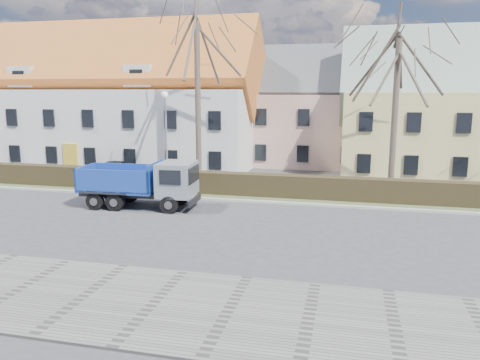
% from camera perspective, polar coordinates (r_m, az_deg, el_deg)
% --- Properties ---
extents(ground, '(120.00, 120.00, 0.00)m').
position_cam_1_polar(ground, '(22.41, -6.94, -5.07)').
color(ground, '#38383A').
extents(sidewalk_near, '(80.00, 5.00, 0.08)m').
position_cam_1_polar(sidewalk_near, '(15.19, -18.37, -13.30)').
color(sidewalk_near, slate).
rests_on(sidewalk_near, ground).
extents(curb_far, '(80.00, 0.30, 0.12)m').
position_cam_1_polar(curb_far, '(26.61, -3.52, -2.33)').
color(curb_far, '#A19C93').
rests_on(curb_far, ground).
extents(grass_strip, '(80.00, 3.00, 0.10)m').
position_cam_1_polar(grass_strip, '(28.11, -2.58, -1.63)').
color(grass_strip, '#404D2B').
rests_on(grass_strip, ground).
extents(hedge, '(60.00, 0.90, 1.30)m').
position_cam_1_polar(hedge, '(27.80, -2.70, -0.51)').
color(hedge, black).
rests_on(hedge, ground).
extents(building_white, '(26.80, 10.80, 9.50)m').
position_cam_1_polar(building_white, '(41.65, -16.44, 8.52)').
color(building_white, silver).
rests_on(building_white, ground).
extents(building_pink, '(10.80, 8.80, 8.00)m').
position_cam_1_polar(building_pink, '(40.40, 8.34, 7.72)').
color(building_pink, tan).
rests_on(building_pink, ground).
extents(building_yellow, '(18.80, 10.80, 8.50)m').
position_cam_1_polar(building_yellow, '(38.18, 26.30, 6.93)').
color(building_yellow, '#DFC77A').
rests_on(building_yellow, ground).
extents(tree_1, '(9.20, 9.20, 12.65)m').
position_cam_1_polar(tree_1, '(30.24, -5.18, 11.19)').
color(tree_1, '#4E4136').
rests_on(tree_1, ground).
extents(tree_2, '(8.00, 8.00, 11.00)m').
position_cam_1_polar(tree_2, '(28.80, 18.44, 9.07)').
color(tree_2, '#4E4136').
rests_on(tree_2, ground).
extents(dump_truck, '(6.54, 2.71, 2.57)m').
position_cam_1_polar(dump_truck, '(25.36, -12.69, -0.40)').
color(dump_truck, navy).
rests_on(dump_truck, ground).
extents(streetlight, '(0.48, 0.48, 6.15)m').
position_cam_1_polar(streetlight, '(29.55, -8.97, 4.80)').
color(streetlight, '#939596').
rests_on(streetlight, ground).
extents(cart_frame, '(0.81, 0.57, 0.67)m').
position_cam_1_polar(cart_frame, '(29.27, -18.31, -1.10)').
color(cart_frame, silver).
rests_on(cart_frame, ground).
extents(parked_car_a, '(3.65, 1.56, 1.23)m').
position_cam_1_polar(parked_car_a, '(34.63, -14.52, 1.35)').
color(parked_car_a, black).
rests_on(parked_car_a, ground).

